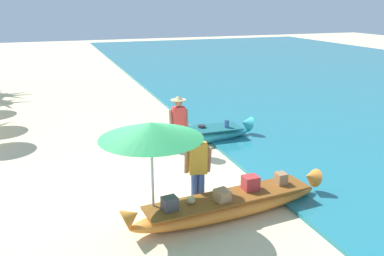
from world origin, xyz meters
TOP-DOWN VIEW (x-y plane):
  - ground_plane at (0.00, 0.00)m, footprint 80.00×80.00m
  - boat_orange_foreground at (1.44, -1.40)m, footprint 4.52×1.06m
  - boat_cyan_midground at (2.12, 3.03)m, footprint 4.26×0.88m
  - person_vendor_hatted at (1.59, 2.41)m, footprint 0.56×0.44m
  - person_tourist_customer at (0.93, -0.91)m, footprint 0.58×0.32m
  - patio_umbrella_large at (-0.11, -1.28)m, footprint 1.91×1.91m

SIDE VIEW (x-z plane):
  - ground_plane at x=0.00m, z-range 0.00..0.00m
  - boat_cyan_midground at x=2.12m, z-range -0.12..0.63m
  - boat_orange_foreground at x=1.44m, z-range -0.11..0.64m
  - person_tourist_customer at x=0.93m, z-range 0.11..1.81m
  - person_vendor_hatted at x=1.59m, z-range 0.13..1.82m
  - patio_umbrella_large at x=-0.11m, z-range 0.89..3.00m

